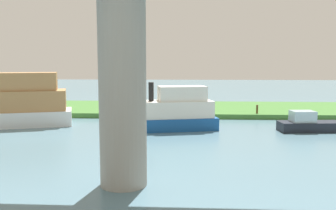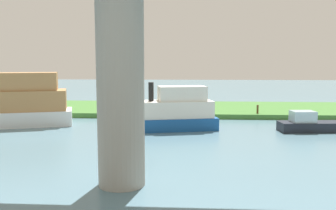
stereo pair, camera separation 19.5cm
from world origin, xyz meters
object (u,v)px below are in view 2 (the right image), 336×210
at_px(person_on_bank, 170,105).
at_px(bridge_pylon, 120,83).
at_px(mooring_post, 258,109).
at_px(houseboat_blue, 173,112).
at_px(motorboat_red, 17,104).
at_px(motorboat_white, 309,124).

bearing_deg(person_on_bank, bridge_pylon, 87.08).
height_order(mooring_post, houseboat_blue, houseboat_blue).
xyz_separation_m(mooring_post, motorboat_red, (22.28, 5.63, 1.00)).
height_order(motorboat_red, motorboat_white, motorboat_red).
bearing_deg(motorboat_white, motorboat_red, -2.75).
height_order(bridge_pylon, person_on_bank, bridge_pylon).
height_order(bridge_pylon, motorboat_red, bridge_pylon).
bearing_deg(houseboat_blue, motorboat_white, 179.14).
xyz_separation_m(person_on_bank, houseboat_blue, (-0.62, 7.24, 0.29)).
bearing_deg(mooring_post, bridge_pylon, 64.40).
relative_size(bridge_pylon, motorboat_white, 1.82).
relative_size(bridge_pylon, houseboat_blue, 1.16).
bearing_deg(motorboat_red, mooring_post, -165.81).
bearing_deg(bridge_pylon, houseboat_blue, -96.90).
xyz_separation_m(mooring_post, houseboat_blue, (8.25, 6.68, 0.56)).
relative_size(mooring_post, houseboat_blue, 0.10).
bearing_deg(person_on_bank, houseboat_blue, 94.91).
bearing_deg(motorboat_white, bridge_pylon, 47.26).
xyz_separation_m(bridge_pylon, houseboat_blue, (-1.71, -14.12, -3.29)).
bearing_deg(mooring_post, motorboat_white, 113.16).
xyz_separation_m(person_on_bank, mooring_post, (-8.88, 0.57, -0.27)).
distance_m(motorboat_red, motorboat_white, 25.27).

